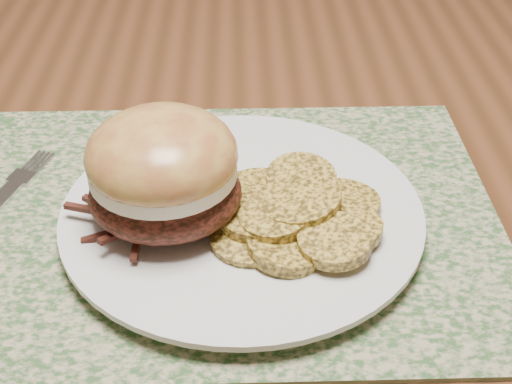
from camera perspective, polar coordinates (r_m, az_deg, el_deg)
dining_table at (r=0.82m, az=-4.40°, el=4.51°), size 1.50×0.90×0.75m
placemat at (r=0.56m, az=-3.53°, el=-1.93°), size 0.45×0.33×0.00m
dinner_plate at (r=0.55m, az=-1.12°, el=-1.92°), size 0.26×0.26×0.02m
pork_sandwich at (r=0.51m, az=-7.43°, el=1.64°), size 0.12×0.12×0.09m
roasted_potatoes at (r=0.52m, az=3.10°, el=-1.81°), size 0.15×0.14×0.03m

